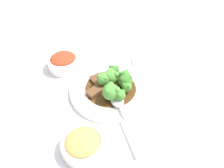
{
  "coord_description": "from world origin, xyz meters",
  "views": [
    {
      "loc": [
        0.0,
        0.52,
        0.54
      ],
      "look_at": [
        0.0,
        0.0,
        0.03
      ],
      "focal_mm": 35.0,
      "sensor_mm": 36.0,
      "label": 1
    }
  ],
  "objects": [
    {
      "name": "broccoli_floret_3",
      "position": [
        0.02,
        -0.01,
        0.05
      ],
      "size": [
        0.04,
        0.04,
        0.05
      ],
      "color": "#7FA84C",
      "rests_on": "main_plate"
    },
    {
      "name": "broccoli_floret_5",
      "position": [
        -0.03,
        0.06,
        0.05
      ],
      "size": [
        0.04,
        0.04,
        0.05
      ],
      "color": "#8EB756",
      "rests_on": "main_plate"
    },
    {
      "name": "ground_plane",
      "position": [
        0.0,
        0.0,
        0.0
      ],
      "size": [
        4.0,
        4.0,
        0.0
      ],
      "primitive_type": "plane",
      "color": "silver"
    },
    {
      "name": "beef_strip_1",
      "position": [
        0.02,
        -0.06,
        0.02
      ],
      "size": [
        0.05,
        0.04,
        0.01
      ],
      "color": "brown",
      "rests_on": "main_plate"
    },
    {
      "name": "broccoli_floret_4",
      "position": [
        -0.0,
        -0.02,
        0.05
      ],
      "size": [
        0.05,
        0.05,
        0.05
      ],
      "color": "#7FA84C",
      "rests_on": "main_plate"
    },
    {
      "name": "broccoli_floret_2",
      "position": [
        -0.01,
        -0.06,
        0.04
      ],
      "size": [
        0.04,
        0.04,
        0.04
      ],
      "color": "#8EB756",
      "rests_on": "main_plate"
    },
    {
      "name": "sauce_dish",
      "position": [
        -0.12,
        -0.16,
        0.01
      ],
      "size": [
        0.07,
        0.07,
        0.01
      ],
      "color": "white",
      "rests_on": "ground_plane"
    },
    {
      "name": "broccoli_floret_7",
      "position": [
        -0.05,
        -0.0,
        0.05
      ],
      "size": [
        0.05,
        0.05,
        0.05
      ],
      "color": "#7FA84C",
      "rests_on": "main_plate"
    },
    {
      "name": "paper_napkin",
      "position": [
        -0.2,
        0.12,
        0.0
      ],
      "size": [
        0.13,
        0.09,
        0.01
      ],
      "color": "silver",
      "rests_on": "ground_plane"
    },
    {
      "name": "broccoli_floret_0",
      "position": [
        -0.05,
        0.02,
        0.04
      ],
      "size": [
        0.03,
        0.03,
        0.04
      ],
      "color": "#7FA84C",
      "rests_on": "main_plate"
    },
    {
      "name": "beef_strip_2",
      "position": [
        0.05,
        0.02,
        0.02
      ],
      "size": [
        0.07,
        0.07,
        0.01
      ],
      "color": "brown",
      "rests_on": "main_plate"
    },
    {
      "name": "beef_strip_3",
      "position": [
        0.05,
        -0.03,
        0.02
      ],
      "size": [
        0.06,
        0.06,
        0.01
      ],
      "color": "brown",
      "rests_on": "main_plate"
    },
    {
      "name": "serving_spoon",
      "position": [
        -0.03,
        0.09,
        0.03
      ],
      "size": [
        0.09,
        0.22,
        0.01
      ],
      "color": "silver",
      "rests_on": "main_plate"
    },
    {
      "name": "main_plate",
      "position": [
        0.0,
        0.0,
        0.01
      ],
      "size": [
        0.28,
        0.28,
        0.02
      ],
      "color": "white",
      "rests_on": "ground_plane"
    },
    {
      "name": "broccoli_floret_6",
      "position": [
        -0.05,
        -0.03,
        0.04
      ],
      "size": [
        0.04,
        0.04,
        0.04
      ],
      "color": "#7FA84C",
      "rests_on": "main_plate"
    },
    {
      "name": "side_bowl_appetizer",
      "position": [
        0.07,
        0.22,
        0.02
      ],
      "size": [
        0.12,
        0.12,
        0.05
      ],
      "color": "white",
      "rests_on": "ground_plane"
    },
    {
      "name": "broccoli_floret_1",
      "position": [
        -0.0,
        0.05,
        0.05
      ],
      "size": [
        0.05,
        0.05,
        0.06
      ],
      "color": "#7FA84C",
      "rests_on": "main_plate"
    },
    {
      "name": "side_bowl_kimchi",
      "position": [
        0.18,
        -0.13,
        0.03
      ],
      "size": [
        0.12,
        0.12,
        0.06
      ],
      "color": "white",
      "rests_on": "ground_plane"
    },
    {
      "name": "beef_strip_0",
      "position": [
        -0.01,
        0.02,
        0.02
      ],
      "size": [
        0.04,
        0.07,
        0.01
      ],
      "color": "brown",
      "rests_on": "main_plate"
    }
  ]
}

